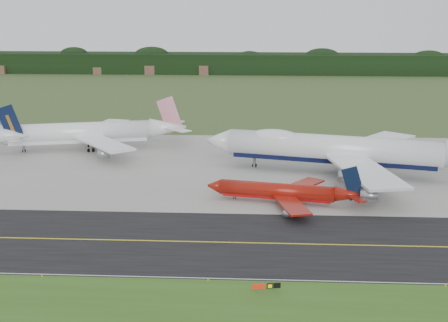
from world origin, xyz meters
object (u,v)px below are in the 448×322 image
taxiway_sign (266,286)px  jet_red_737 (286,192)px  jet_ba_747 (343,150)px  jet_star_tail (90,133)px

taxiway_sign → jet_red_737: bearing=83.9°
jet_red_737 → jet_ba_747: bearing=57.7°
jet_ba_747 → jet_red_737: bearing=-122.3°
jet_ba_747 → jet_star_tail: 75.53m
jet_red_737 → taxiway_sign: bearing=-96.1°
jet_ba_747 → jet_star_tail: jet_ba_747 is taller
jet_ba_747 → jet_red_737: jet_ba_747 is taller
jet_ba_747 → jet_star_tail: size_ratio=1.28×
taxiway_sign → jet_star_tail: bearing=119.4°
jet_red_737 → jet_star_tail: size_ratio=0.60×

